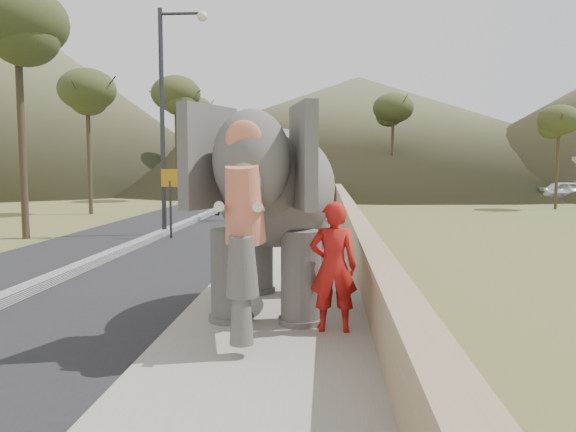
# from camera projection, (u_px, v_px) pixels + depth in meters

# --- Properties ---
(ground) EXTENTS (160.00, 160.00, 0.00)m
(ground) POSITION_uv_depth(u_px,v_px,m) (243.00, 414.00, 5.79)
(ground) COLOR olive
(ground) RESTS_ON ground
(road) EXTENTS (7.00, 120.00, 0.03)m
(road) POSITION_uv_depth(u_px,v_px,m) (122.00, 254.00, 16.07)
(road) COLOR black
(road) RESTS_ON ground
(median) EXTENTS (0.35, 120.00, 0.22)m
(median) POSITION_uv_depth(u_px,v_px,m) (122.00, 250.00, 16.06)
(median) COLOR black
(median) RESTS_ON ground
(walkway) EXTENTS (3.00, 120.00, 0.15)m
(walkway) POSITION_uv_depth(u_px,v_px,m) (296.00, 253.00, 15.72)
(walkway) COLOR #9E9687
(walkway) RESTS_ON ground
(parapet) EXTENTS (0.30, 120.00, 1.10)m
(parapet) POSITION_uv_depth(u_px,v_px,m) (355.00, 237.00, 15.57)
(parapet) COLOR tan
(parapet) RESTS_ON ground
(lamppost) EXTENTS (1.76, 0.36, 8.00)m
(lamppost) POSITION_uv_depth(u_px,v_px,m) (170.00, 99.00, 19.83)
(lamppost) COLOR #2E2E33
(lamppost) RESTS_ON ground
(signboard) EXTENTS (0.60, 0.08, 2.40)m
(signboard) POSITION_uv_depth(u_px,v_px,m) (170.00, 191.00, 19.21)
(signboard) COLOR #2D2D33
(signboard) RESTS_ON ground
(distant_car) EXTENTS (4.26, 1.80, 1.44)m
(distant_car) POSITION_uv_depth(u_px,v_px,m) (571.00, 192.00, 38.00)
(distant_car) COLOR silver
(distant_car) RESTS_ON ground
(hill_far) EXTENTS (80.00, 80.00, 14.00)m
(hill_far) POSITION_uv_depth(u_px,v_px,m) (358.00, 131.00, 74.35)
(hill_far) COLOR brown
(hill_far) RESTS_ON ground
(elephant_and_man) EXTENTS (2.57, 4.55, 3.18)m
(elephant_and_man) POSITION_uv_depth(u_px,v_px,m) (277.00, 214.00, 9.45)
(elephant_and_man) COLOR #635F59
(elephant_and_man) RESTS_ON ground
(motorcyclist) EXTENTS (2.33, 1.86, 1.88)m
(motorcyclist) POSITION_uv_depth(u_px,v_px,m) (239.00, 206.00, 25.03)
(motorcyclist) COLOR maroon
(motorcyclist) RESTS_ON ground
(trees) EXTENTS (42.61, 40.62, 8.91)m
(trees) POSITION_uv_depth(u_px,v_px,m) (230.00, 138.00, 33.37)
(trees) COLOR #473828
(trees) RESTS_ON ground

